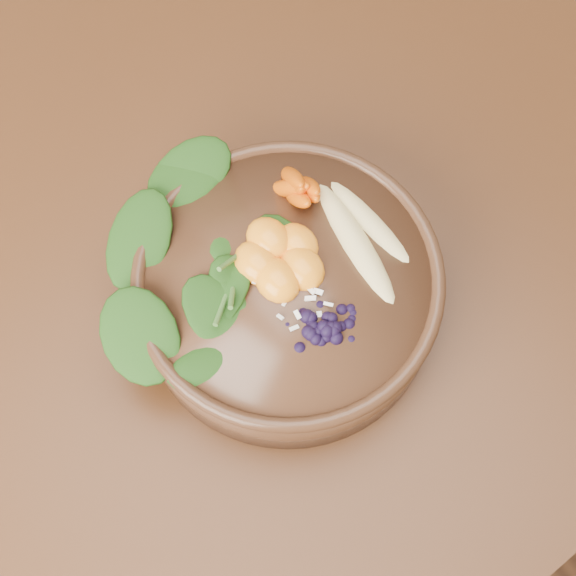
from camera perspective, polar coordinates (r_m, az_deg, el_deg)
name	(u,v)px	position (r m, az deg, el deg)	size (l,w,h in m)	color
ground	(325,357)	(1.60, 2.65, -4.94)	(4.00, 4.00, 0.00)	#381E0F
dining_table	(348,198)	(0.99, 4.28, 6.39)	(1.60, 0.90, 0.75)	#331C0C
stoneware_bowl	(288,292)	(0.79, 0.00, -0.27)	(0.30, 0.30, 0.08)	#442919
kale_heap	(212,237)	(0.75, -5.41, 3.63)	(0.19, 0.17, 0.04)	#1E4711
carrot_cluster	(294,166)	(0.76, 0.46, 8.70)	(0.06, 0.06, 0.08)	#D45904
banana_halves	(364,225)	(0.76, 5.40, 4.47)	(0.07, 0.16, 0.03)	#E0CC84
mandarin_cluster	(280,252)	(0.75, -0.57, 2.54)	(0.09, 0.09, 0.03)	orange
blueberry_pile	(325,320)	(0.72, 2.67, -2.30)	(0.14, 0.10, 0.04)	black
coconut_flakes	(301,291)	(0.74, 0.92, -0.20)	(0.09, 0.07, 0.01)	white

